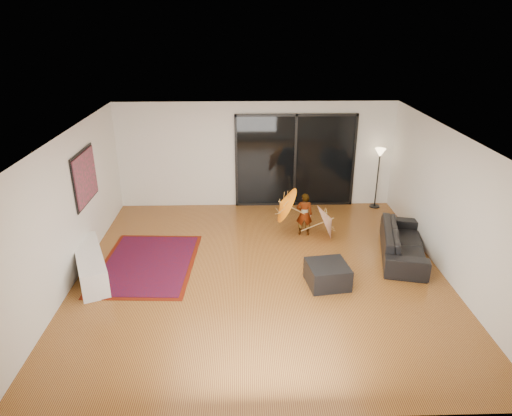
{
  "coord_description": "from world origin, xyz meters",
  "views": [
    {
      "loc": [
        -0.32,
        -7.67,
        4.58
      ],
      "look_at": [
        -0.08,
        0.63,
        1.1
      ],
      "focal_mm": 32.0,
      "sensor_mm": 36.0,
      "label": 1
    }
  ],
  "objects_px": {
    "sofa": "(403,242)",
    "ottoman": "(327,274)",
    "media_console": "(90,264)",
    "child": "(304,214)"
  },
  "relations": [
    {
      "from": "sofa",
      "to": "ottoman",
      "type": "relative_size",
      "value": 2.92
    },
    {
      "from": "sofa",
      "to": "child",
      "type": "distance_m",
      "value": 2.2
    },
    {
      "from": "media_console",
      "to": "sofa",
      "type": "relative_size",
      "value": 0.88
    },
    {
      "from": "media_console",
      "to": "child",
      "type": "relative_size",
      "value": 1.85
    },
    {
      "from": "sofa",
      "to": "ottoman",
      "type": "bearing_deg",
      "value": 134.6
    },
    {
      "from": "sofa",
      "to": "child",
      "type": "xyz_separation_m",
      "value": [
        -1.92,
        1.07,
        0.19
      ]
    },
    {
      "from": "child",
      "to": "ottoman",
      "type": "bearing_deg",
      "value": 101.31
    },
    {
      "from": "ottoman",
      "to": "child",
      "type": "bearing_deg",
      "value": 94.62
    },
    {
      "from": "media_console",
      "to": "ottoman",
      "type": "relative_size",
      "value": 2.56
    },
    {
      "from": "sofa",
      "to": "child",
      "type": "relative_size",
      "value": 2.11
    }
  ]
}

